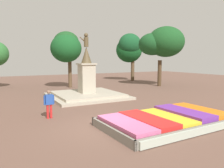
% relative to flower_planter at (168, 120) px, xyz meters
% --- Properties ---
extents(ground_plane, '(72.48, 72.48, 0.00)m').
position_rel_flower_planter_xyz_m(ground_plane, '(-2.80, 1.06, -0.26)').
color(ground_plane, brown).
extents(flower_planter, '(6.42, 3.83, 0.60)m').
position_rel_flower_planter_xyz_m(flower_planter, '(0.00, 0.00, 0.00)').
color(flower_planter, '#38281C').
rests_on(flower_planter, ground_plane).
extents(statue_monument, '(5.98, 5.98, 5.35)m').
position_rel_flower_planter_xyz_m(statue_monument, '(-0.52, 9.26, 0.48)').
color(statue_monument, '#B1A792').
rests_on(statue_monument, ground_plane).
extents(pedestrian_crossing_plaza, '(0.57, 0.22, 1.54)m').
position_rel_flower_planter_xyz_m(pedestrian_crossing_plaza, '(-4.81, 4.00, 0.62)').
color(pedestrian_crossing_plaza, red).
rests_on(pedestrian_crossing_plaza, ground_plane).
extents(park_tree_far_left, '(3.98, 3.95, 6.94)m').
position_rel_flower_planter_xyz_m(park_tree_far_left, '(10.54, 19.78, 4.59)').
color(park_tree_far_left, brown).
rests_on(park_tree_far_left, ground_plane).
extents(park_tree_behind_statue, '(3.32, 3.67, 6.24)m').
position_rel_flower_planter_xyz_m(park_tree_behind_statue, '(-0.32, 15.69, 4.36)').
color(park_tree_behind_statue, brown).
rests_on(park_tree_behind_statue, ground_plane).
extents(park_tree_far_right, '(5.11, 4.65, 7.03)m').
position_rel_flower_planter_xyz_m(park_tree_far_right, '(10.26, 12.34, 4.88)').
color(park_tree_far_right, '#4C3823').
rests_on(park_tree_far_right, ground_plane).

